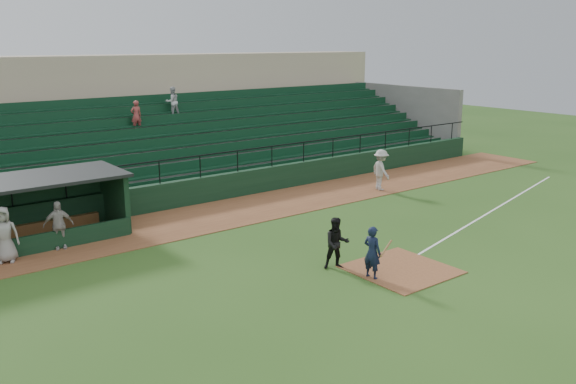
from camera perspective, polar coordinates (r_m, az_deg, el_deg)
ground at (r=20.57m, az=8.58°, el=-6.50°), size 90.00×90.00×0.00m
warning_track at (r=26.43m, az=-3.97°, el=-1.65°), size 40.00×4.00×0.03m
home_plate_dirt at (r=19.93m, az=10.66°, el=-7.22°), size 3.00×3.00×0.03m
foul_line at (r=27.28m, az=18.52°, el=-1.88°), size 17.49×4.44×0.01m
stadium_structure at (r=33.19m, az=-12.21°, el=5.36°), size 38.00×13.08×6.40m
batter_at_plate at (r=18.83m, az=8.01°, el=-5.71°), size 1.04×0.70×1.69m
umpire at (r=19.49m, az=4.65°, el=-4.88°), size 1.04×0.97×1.71m
runner at (r=29.90m, az=8.82°, el=2.09°), size 1.06×1.45×2.01m
dugout_player_a at (r=22.66m, az=-20.97°, el=-2.95°), size 1.08×0.61×1.74m
dugout_player_b at (r=22.00m, az=-25.35°, el=-3.67°), size 1.08×0.90×1.90m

